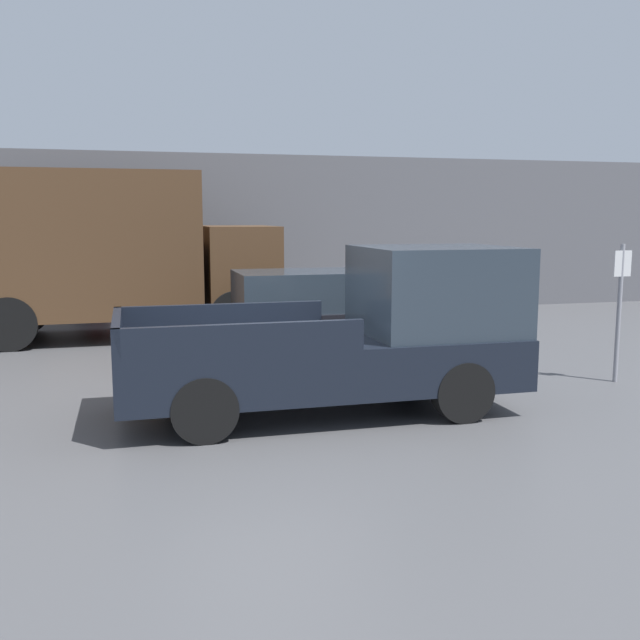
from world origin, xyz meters
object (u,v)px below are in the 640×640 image
(newspaper_box, at_px, (97,299))
(pickup_truck, at_px, (360,336))
(parking_sign, at_px, (619,305))
(car, at_px, (303,316))
(delivery_truck, at_px, (97,250))

(newspaper_box, bearing_deg, pickup_truck, -68.24)
(pickup_truck, height_order, newspaper_box, pickup_truck)
(parking_sign, bearing_deg, pickup_truck, -173.52)
(pickup_truck, distance_m, car, 3.34)
(pickup_truck, relative_size, delivery_truck, 0.75)
(pickup_truck, relative_size, newspaper_box, 4.61)
(delivery_truck, bearing_deg, car, -44.99)
(pickup_truck, relative_size, parking_sign, 2.42)
(car, height_order, newspaper_box, car)
(pickup_truck, xyz_separation_m, delivery_truck, (-3.61, 6.96, 0.88))
(car, distance_m, parking_sign, 5.26)
(pickup_truck, distance_m, parking_sign, 4.46)
(car, xyz_separation_m, parking_sign, (4.41, -2.83, 0.40))
(delivery_truck, height_order, parking_sign, delivery_truck)
(parking_sign, bearing_deg, newspaper_box, 132.51)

